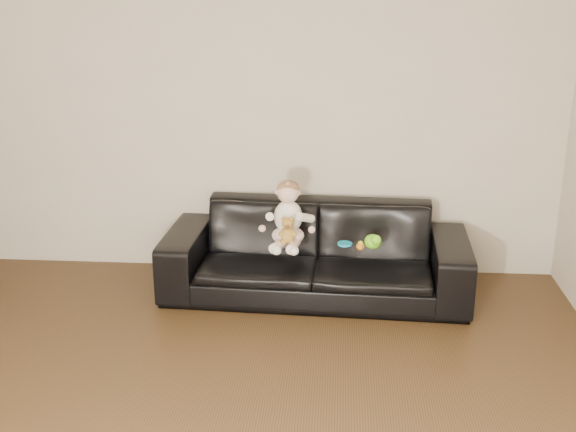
# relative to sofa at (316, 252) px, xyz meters

# --- Properties ---
(wall_back) EXTENTS (5.00, 0.00, 5.00)m
(wall_back) POSITION_rel_sofa_xyz_m (-0.55, 0.50, 0.96)
(wall_back) COLOR beige
(wall_back) RESTS_ON ground
(sofa) EXTENTS (2.37, 1.01, 0.68)m
(sofa) POSITION_rel_sofa_xyz_m (0.00, 0.00, 0.00)
(sofa) COLOR black
(sofa) RESTS_ON floor
(baby) EXTENTS (0.37, 0.44, 0.49)m
(baby) POSITION_rel_sofa_xyz_m (-0.21, -0.13, 0.32)
(baby) COLOR #FED7D8
(baby) RESTS_ON sofa
(teddy_bear) EXTENTS (0.14, 0.14, 0.20)m
(teddy_bear) POSITION_rel_sofa_xyz_m (-0.20, -0.27, 0.27)
(teddy_bear) COLOR olive
(teddy_bear) RESTS_ON sofa
(toy_green) EXTENTS (0.17, 0.19, 0.10)m
(toy_green) POSITION_rel_sofa_xyz_m (0.43, -0.16, 0.16)
(toy_green) COLOR #74EB1B
(toy_green) RESTS_ON sofa
(toy_rattle) EXTENTS (0.08, 0.08, 0.06)m
(toy_rattle) POSITION_rel_sofa_xyz_m (0.34, -0.21, 0.14)
(toy_rattle) COLOR #CA6F17
(toy_rattle) RESTS_ON sofa
(toy_blue_disc) EXTENTS (0.15, 0.15, 0.02)m
(toy_blue_disc) POSITION_rel_sofa_xyz_m (0.22, -0.11, 0.12)
(toy_blue_disc) COLOR #1CA8E0
(toy_blue_disc) RESTS_ON sofa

